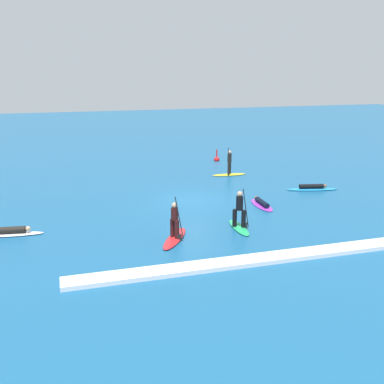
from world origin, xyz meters
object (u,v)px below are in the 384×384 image
surfer_on_blue_board (312,188)px  surfer_on_purple_board (262,204)px  surfer_on_yellow_board (229,168)px  marker_buoy (217,159)px  surfer_on_white_board (9,232)px  surfer_on_green_board (239,218)px  surfer_on_red_board (175,231)px

surfer_on_blue_board → surfer_on_purple_board: size_ratio=1.31×
surfer_on_yellow_board → marker_buoy: bearing=-97.0°
surfer_on_blue_board → marker_buoy: size_ratio=3.06×
surfer_on_white_board → marker_buoy: 20.58m
surfer_on_green_board → surfer_on_yellow_board: 11.44m
surfer_on_red_board → marker_buoy: 18.40m
surfer_on_yellow_board → surfer_on_white_board: bearing=34.0°
surfer_on_purple_board → surfer_on_green_board: size_ratio=1.05×
surfer_on_green_board → marker_buoy: (4.57, 16.06, -0.40)m
surfer_on_red_board → surfer_on_green_board: bearing=130.0°
surfer_on_red_board → surfer_on_yellow_board: size_ratio=1.10×
surfer_on_red_board → marker_buoy: bearing=-174.6°
surfer_on_purple_board → surfer_on_red_board: surfer_on_red_board is taller
surfer_on_blue_board → surfer_on_purple_board: (-4.57, -2.25, -0.00)m
marker_buoy → surfer_on_blue_board: bearing=-75.9°
surfer_on_yellow_board → marker_buoy: surfer_on_yellow_board is taller
surfer_on_white_board → surfer_on_yellow_board: bearing=38.6°
surfer_on_white_board → surfer_on_green_board: (10.61, -2.17, 0.40)m
marker_buoy → surfer_on_green_board: bearing=-105.9°
marker_buoy → surfer_on_purple_board: bearing=-98.4°
surfer_on_blue_board → surfer_on_green_board: 9.06m
surfer_on_purple_board → surfer_on_red_board: size_ratio=0.91×
surfer_on_white_board → surfer_on_green_board: size_ratio=1.29×
surfer_on_blue_board → surfer_on_white_board: bearing=-156.7°
surfer_on_purple_board → surfer_on_red_board: bearing=124.1°
surfer_on_purple_board → marker_buoy: bearing=-5.8°
surfer_on_blue_board → surfer_on_red_board: size_ratio=1.20×
surfer_on_blue_board → surfer_on_green_board: (-7.25, -5.42, 0.44)m
surfer_on_blue_board → surfer_on_white_board: 18.15m
surfer_on_yellow_board → surfer_on_purple_board: bearing=85.4°
surfer_on_red_board → marker_buoy: surfer_on_red_board is taller
surfer_on_yellow_board → marker_buoy: 5.32m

